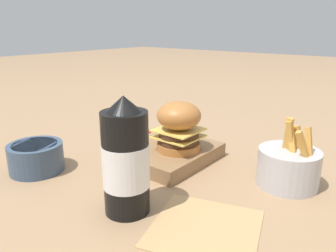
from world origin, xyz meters
The scene contains 9 objects.
ground_plane centered at (0.00, 0.00, 0.00)m, with size 6.00×6.00×0.00m, color #9E7A56.
serving_board centered at (-0.05, 0.06, 0.02)m, with size 0.21×0.18×0.03m.
burger centered at (-0.05, 0.03, 0.09)m, with size 0.10×0.10×0.11m.
ketchup_bottle centered at (-0.26, -0.03, 0.09)m, with size 0.08×0.08×0.20m.
fries_basket centered at (0.00, -0.20, 0.04)m, with size 0.12×0.12×0.14m.
side_bowl centered at (-0.27, 0.24, 0.03)m, with size 0.11×0.11×0.06m.
spoon centered at (0.17, 0.15, 0.01)m, with size 0.13×0.15×0.01m.
ketchup_puddle centered at (0.07, 0.25, 0.00)m, with size 0.05×0.05×0.00m.
parchment_square centered at (-0.22, -0.16, 0.00)m, with size 0.20×0.20×0.00m.
Camera 1 is at (-0.60, -0.39, 0.30)m, focal length 35.00 mm.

